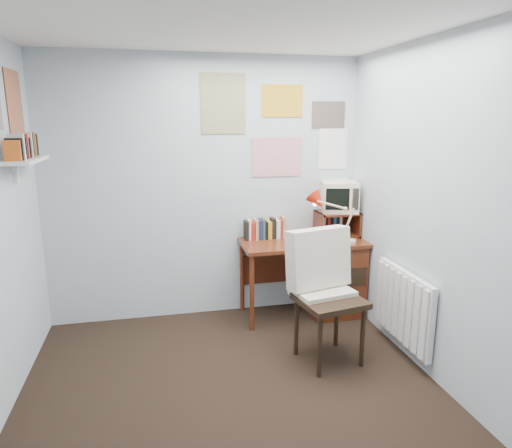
{
  "coord_description": "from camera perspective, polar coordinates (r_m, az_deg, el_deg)",
  "views": [
    {
      "loc": [
        -0.48,
        -2.57,
        1.93
      ],
      "look_at": [
        0.31,
        0.93,
        1.09
      ],
      "focal_mm": 32.0,
      "sensor_mm": 36.0,
      "label": 1
    }
  ],
  "objects": [
    {
      "name": "tv_riser",
      "position": [
        4.64,
        10.08,
        0.01
      ],
      "size": [
        0.4,
        0.3,
        0.25
      ],
      "primitive_type": "cube",
      "color": "#5E2815",
      "rests_on": "desk"
    },
    {
      "name": "desk_lamp",
      "position": [
        4.39,
        11.76,
        0.42
      ],
      "size": [
        0.36,
        0.32,
        0.44
      ],
      "primitive_type": "cube",
      "rotation": [
        0.0,
        0.0,
        0.23
      ],
      "color": "red",
      "rests_on": "desk"
    },
    {
      "name": "crt_tv",
      "position": [
        4.62,
        10.38,
        3.57
      ],
      "size": [
        0.41,
        0.39,
        0.33
      ],
      "primitive_type": "cube",
      "rotation": [
        0.0,
        0.0,
        -0.25
      ],
      "color": "beige",
      "rests_on": "tv_riser"
    },
    {
      "name": "posters_left",
      "position": [
        3.81,
        -28.86,
        12.7
      ],
      "size": [
        0.01,
        0.7,
        0.6
      ],
      "primitive_type": "cube",
      "color": "white",
      "rests_on": "left_wall"
    },
    {
      "name": "book_row",
      "position": [
        4.51,
        2.32,
        -0.38
      ],
      "size": [
        0.6,
        0.14,
        0.22
      ],
      "primitive_type": "cube",
      "color": "#5E2815",
      "rests_on": "desk"
    },
    {
      "name": "radiator",
      "position": [
        3.98,
        17.95,
        -9.77
      ],
      "size": [
        0.09,
        0.8,
        0.6
      ],
      "primitive_type": "cube",
      "color": "white",
      "rests_on": "right_wall"
    },
    {
      "name": "ceiling",
      "position": [
        2.68,
        -2.27,
        25.53
      ],
      "size": [
        3.0,
        3.5,
        0.02
      ],
      "primitive_type": "cube",
      "color": "white",
      "rests_on": "back_wall"
    },
    {
      "name": "ground",
      "position": [
        3.25,
        -1.84,
        -23.16
      ],
      "size": [
        3.5,
        3.5,
        0.0
      ],
      "primitive_type": "plane",
      "color": "black",
      "rests_on": "ground"
    },
    {
      "name": "wall_shelf",
      "position": [
        3.8,
        -26.86,
        7.15
      ],
      "size": [
        0.2,
        0.62,
        0.24
      ],
      "primitive_type": "cube",
      "color": "white",
      "rests_on": "left_wall"
    },
    {
      "name": "back_wall",
      "position": [
        4.4,
        -6.28,
        4.26
      ],
      "size": [
        3.0,
        0.02,
        2.5
      ],
      "primitive_type": "cube",
      "color": "#B1BFCB",
      "rests_on": "ground"
    },
    {
      "name": "desk_chair",
      "position": [
        3.7,
        9.22,
        -9.44
      ],
      "size": [
        0.61,
        0.59,
        1.03
      ],
      "primitive_type": "cube",
      "rotation": [
        0.0,
        0.0,
        0.19
      ],
      "color": "black",
      "rests_on": "ground"
    },
    {
      "name": "posters_back",
      "position": [
        4.48,
        2.66,
        12.19
      ],
      "size": [
        1.2,
        0.01,
        0.9
      ],
      "primitive_type": "cube",
      "color": "white",
      "rests_on": "back_wall"
    },
    {
      "name": "right_wall",
      "position": [
        3.32,
        24.33,
        0.24
      ],
      "size": [
        0.02,
        3.5,
        2.5
      ],
      "primitive_type": "cube",
      "color": "#B1BFCB",
      "rests_on": "ground"
    },
    {
      "name": "desk",
      "position": [
        4.64,
        9.01,
        -6.15
      ],
      "size": [
        1.2,
        0.55,
        0.76
      ],
      "color": "#5E2815",
      "rests_on": "ground"
    }
  ]
}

